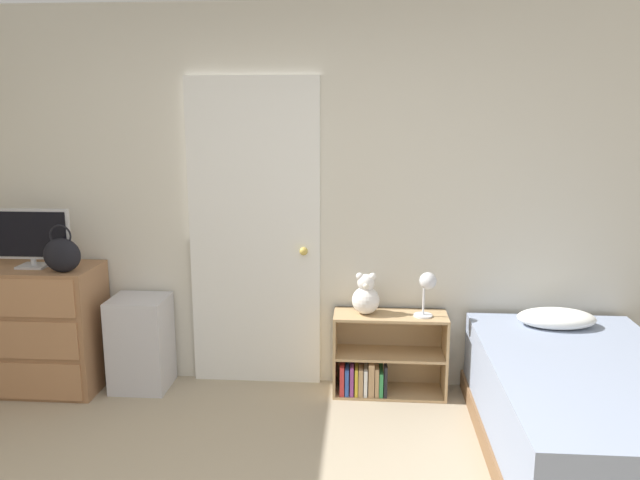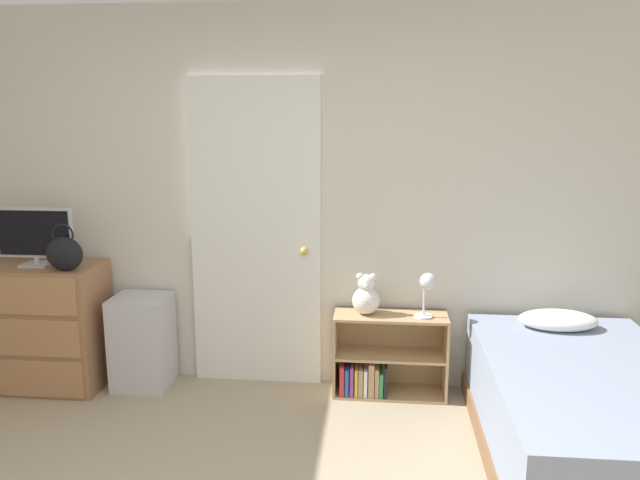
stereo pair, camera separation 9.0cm
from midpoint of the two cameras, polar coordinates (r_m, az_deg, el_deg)
name	(u,v)px [view 2 (the right image)]	position (r m, az deg, el deg)	size (l,w,h in m)	color
wall_back	(295,201)	(4.20, -1.73, 3.62)	(10.00, 0.06, 2.55)	beige
door_closed	(256,235)	(4.23, -5.28, 0.47)	(0.88, 0.09, 2.09)	white
dresser	(42,326)	(4.68, -23.61, -7.20)	(0.84, 0.46, 0.86)	#996B47
tv	(35,235)	(4.51, -24.12, 0.39)	(0.53, 0.16, 0.39)	#B7B7BC
handbag	(64,253)	(4.30, -21.78, -1.14)	(0.24, 0.13, 0.31)	black
storage_bin	(143,341)	(4.48, -15.36, -8.93)	(0.37, 0.34, 0.64)	silver
bookshelf	(382,361)	(4.27, 6.26, -10.96)	(0.75, 0.28, 0.56)	tan
teddy_bear	(366,297)	(4.11, 4.86, -5.18)	(0.18, 0.18, 0.28)	silver
desk_lamp	(428,286)	(4.06, 10.44, -4.16)	(0.14, 0.13, 0.30)	silver
bed	(586,416)	(3.74, 23.84, -14.55)	(1.07, 1.81, 0.65)	brown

